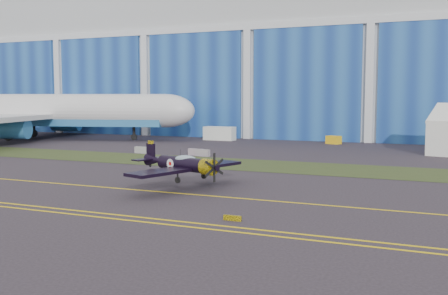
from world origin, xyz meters
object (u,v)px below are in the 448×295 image
at_px(shipping_container, 220,133).
at_px(tug, 334,140).
at_px(jetliner, 35,75).
at_px(warbird, 183,164).

height_order(shipping_container, tug, shipping_container).
height_order(jetliner, tug, jetliner).
bearing_deg(tug, shipping_container, -154.15).
bearing_deg(warbird, jetliner, 162.14).
height_order(warbird, jetliner, jetliner).
xyz_separation_m(warbird, jetliner, (-49.39, 36.16, 9.68)).
xyz_separation_m(warbird, shipping_container, (-17.03, 46.85, -0.88)).
bearing_deg(shipping_container, tug, 2.66).
bearing_deg(jetliner, tug, -2.96).
bearing_deg(tug, warbird, -69.78).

